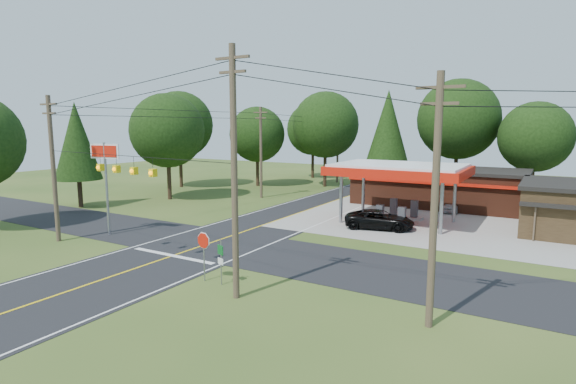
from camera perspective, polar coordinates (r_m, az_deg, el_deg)
The scene contains 18 objects.
ground at distance 31.43m, azimuth -9.76°, elevation -6.40°, with size 120.00×120.00×0.00m, color #324C1B.
main_highway at distance 31.42m, azimuth -9.76°, elevation -6.39°, with size 8.00×120.00×0.02m, color black.
cross_road at distance 31.42m, azimuth -9.76°, elevation -6.38°, with size 70.00×7.00×0.02m, color black.
lane_center_yellow at distance 31.42m, azimuth -9.76°, elevation -6.36°, with size 0.15×110.00×0.00m, color yellow.
gas_canopy at distance 37.81m, azimuth 13.91°, elevation 2.55°, with size 10.60×7.40×4.88m.
convenience_store at distance 47.44m, azimuth 18.48°, elevation 0.66°, with size 16.40×7.55×3.80m.
utility_pole_near_right at distance 20.33m, azimuth -6.84°, elevation 2.65°, with size 1.80×0.30×11.50m.
utility_pole_near_left at distance 34.54m, azimuth -27.66°, elevation 2.86°, with size 1.80×0.30×10.00m.
utility_pole_far_left at distance 49.66m, azimuth -3.46°, elevation 5.22°, with size 1.80×0.30×10.00m.
utility_pole_right_b at distance 18.16m, azimuth 18.14°, elevation -0.82°, with size 1.80×0.30×10.00m.
utility_pole_north at distance 63.81m, azimuth 6.32°, elevation 5.50°, with size 0.30×0.30×9.50m.
overhead_beacons at distance 26.97m, azimuth -20.04°, elevation 4.16°, with size 17.04×2.04×1.03m.
treeline_backdrop at distance 50.74m, azimuth 8.78°, elevation 7.79°, with size 70.27×51.59×13.30m.
suv_car at distance 35.67m, azimuth 11.54°, elevation -3.46°, with size 5.27×5.27×1.46m, color black.
sedan_car at distance 44.52m, azimuth 20.14°, elevation -1.64°, with size 3.45×3.45×1.18m, color silver.
big_stop_sign at distance 35.00m, azimuth -22.18°, elevation 2.99°, with size 2.50×0.54×6.79m.
octagonal_stop_sign at distance 23.57m, azimuth -10.69°, elevation -6.55°, with size 0.90×0.15×2.60m.
route_sign_post at distance 23.01m, azimuth -8.54°, elevation -8.25°, with size 0.47×0.19×2.37m.
Camera 1 is at (19.83, -23.03, 8.00)m, focal length 28.00 mm.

